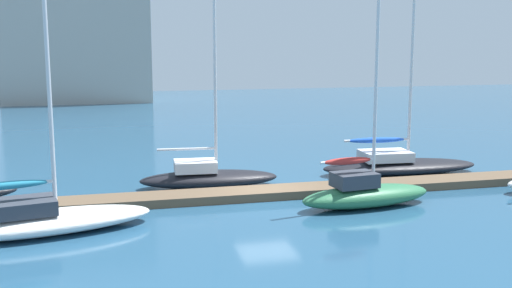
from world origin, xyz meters
TOP-DOWN VIEW (x-y plane):
  - ground_plane at (0.00, 0.00)m, footprint 120.00×120.00m
  - dock_pier at (0.00, 0.00)m, footprint 33.74×1.63m
  - sailboat_1 at (-8.97, -3.07)m, footprint 7.76×3.70m
  - sailboat_2 at (-2.20, 2.40)m, footprint 6.48×2.39m
  - sailboat_3 at (3.41, -2.53)m, footprint 5.86×2.36m
  - sailboat_4 at (7.69, 2.94)m, footprint 8.27×3.00m
  - mooring_buoy_orange at (9.25, 5.71)m, footprint 0.55×0.55m
  - harbor_building_distant at (-9.35, 47.74)m, footprint 15.76×9.57m

SIDE VIEW (x-z plane):
  - ground_plane at x=0.00m, z-range 0.00..0.00m
  - dock_pier at x=0.00m, z-range 0.00..0.36m
  - mooring_buoy_orange at x=9.25m, z-range 0.00..0.55m
  - sailboat_2 at x=-2.20m, z-range -4.35..5.43m
  - sailboat_4 at x=7.69m, z-range -5.67..6.78m
  - sailboat_1 at x=-8.97m, z-range -4.90..6.05m
  - sailboat_3 at x=3.41m, z-range -4.06..5.32m
  - harbor_building_distant at x=-9.35m, z-range 0.00..18.97m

